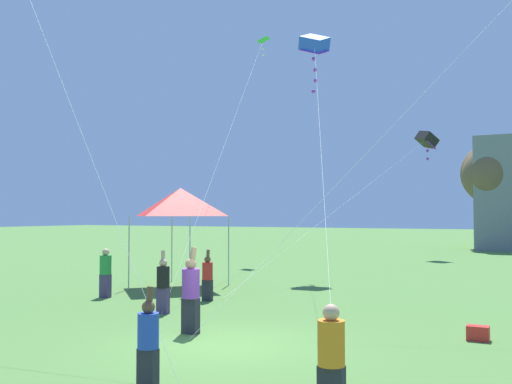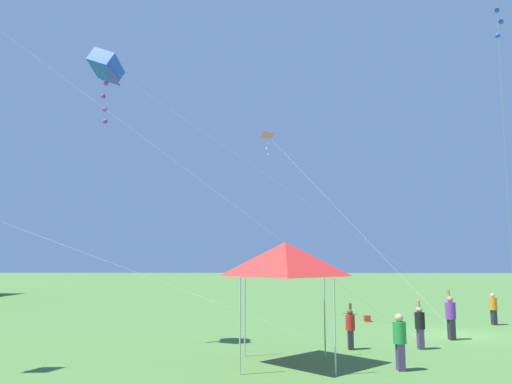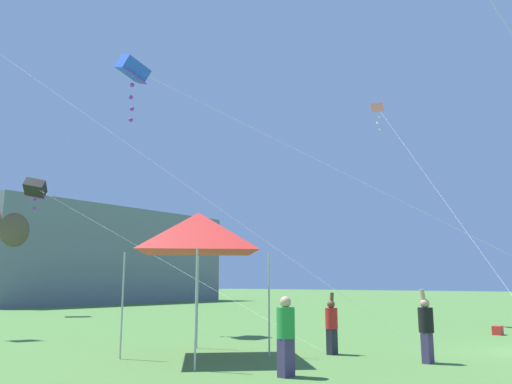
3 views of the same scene
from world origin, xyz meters
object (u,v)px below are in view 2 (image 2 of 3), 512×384
Objects in this scene: person_black_shirt at (420,325)px; kite_blue_box_0 at (106,67)px; person_orange_shirt at (493,308)px; kite_pink_delta_3 at (269,137)px; cooler_box at (367,318)px; person_red_shirt at (350,327)px; festival_tent at (285,259)px; person_purple_shirt at (451,315)px; person_green_shirt at (400,340)px.

kite_blue_box_0 is (-0.12, 12.76, 10.62)m from person_black_shirt.
kite_pink_delta_3 is (3.32, 12.02, 10.31)m from person_orange_shirt.
person_orange_shirt is 22.93m from kite_blue_box_0.
cooler_box is 0.28× the size of person_red_shirt.
person_purple_shirt is at bearing -53.49° from festival_tent.
person_purple_shirt is 1.14× the size of person_black_shirt.
kite_blue_box_0 reaches higher than person_purple_shirt.
person_red_shirt reaches higher than cooler_box.
kite_pink_delta_3 is at bearing 75.87° from person_red_shirt.
person_green_shirt is (-11.29, 7.84, 0.04)m from person_orange_shirt.
kite_pink_delta_3 reaches higher than person_red_shirt.
person_purple_shirt is 3.10m from person_black_shirt.
kite_blue_box_0 reaches higher than festival_tent.
person_red_shirt is (-7.62, 8.82, -0.05)m from person_orange_shirt.
person_purple_shirt reaches higher than person_green_shirt.
festival_tent is 0.35× the size of kite_pink_delta_3.
person_black_shirt is 2.74m from person_red_shirt.
kite_pink_delta_3 is (10.79, 5.93, 10.30)m from person_black_shirt.
person_black_shirt is 4.20m from person_green_shirt.
person_red_shirt is at bearing 108.63° from person_orange_shirt.
person_orange_shirt is 0.09× the size of kite_blue_box_0.
person_purple_shirt reaches higher than person_orange_shirt.
festival_tent is 0.21× the size of kite_blue_box_0.
person_purple_shirt is at bearing 158.38° from person_green_shirt.
person_purple_shirt is (-6.41, -2.44, 0.86)m from cooler_box.
cooler_box is 12.50m from kite_pink_delta_3.
kite_blue_box_0 is (-7.59, 18.85, 10.63)m from person_orange_shirt.
person_purple_shirt is 1.23× the size of person_green_shirt.
cooler_box is at bearing 56.61° from person_orange_shirt.
person_red_shirt is (-0.15, 2.73, -0.06)m from person_black_shirt.
person_black_shirt is at bearing 121.46° from person_purple_shirt.
cooler_box is at bearing -87.33° from person_black_shirt.
kite_blue_box_0 is at bearing 89.73° from person_orange_shirt.
kite_blue_box_0 reaches higher than person_black_shirt.
kite_pink_delta_3 is at bearing 52.36° from person_orange_shirt.
cooler_box is 0.04× the size of kite_pink_delta_3.
person_orange_shirt is 11.66m from person_red_shirt.
person_green_shirt is at bearing 123.00° from person_orange_shirt.
person_purple_shirt is 0.18× the size of kite_pink_delta_3.
kite_pink_delta_3 reaches higher than person_orange_shirt.
kite_blue_box_0 reaches higher than cooler_box.
cooler_box is at bearing 3.11° from person_purple_shirt.
kite_blue_box_0 reaches higher than person_orange_shirt.
kite_blue_box_0 is at bearing 0.54° from person_black_shirt.
person_black_shirt is at bearing 118.60° from person_orange_shirt.
kite_blue_box_0 is 1.65× the size of kite_pink_delta_3.
person_green_shirt is at bearing -108.55° from kite_blue_box_0.
person_purple_shirt reaches higher than person_red_shirt.
person_red_shirt is (2.94, -2.59, -2.61)m from festival_tent.
person_purple_shirt is at bearing -130.86° from person_black_shirt.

